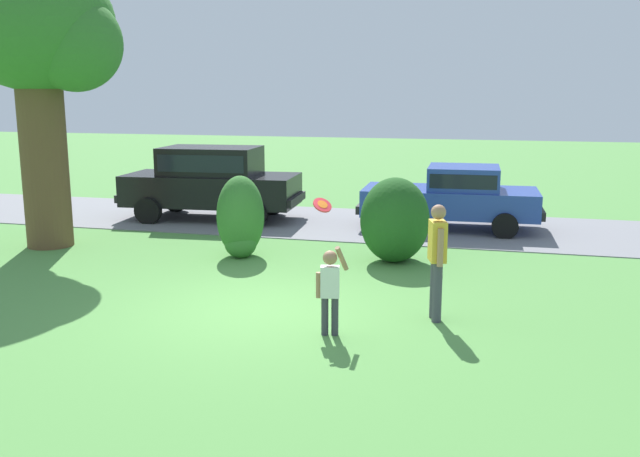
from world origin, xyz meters
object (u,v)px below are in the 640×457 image
Objects in this scene: oak_tree_large at (42,40)px; child_thrower at (330,285)px; parked_suv at (211,179)px; parked_sedan at (454,195)px; adult_onlooker at (437,256)px; frisbee at (322,205)px.

child_thrower is (7.24, -4.09, -3.68)m from oak_tree_large.
oak_tree_large is 5.44m from parked_suv.
parked_suv is at bearing 123.22° from child_thrower.
oak_tree_large is 1.38× the size of parked_sedan.
oak_tree_large is 1.28× the size of parked_suv.
parked_sedan is 6.29m from parked_suv.
child_thrower is 1.73m from adult_onlooker.
parked_suv is at bearing -177.47° from parked_sedan.
oak_tree_large reaches higher than adult_onlooker.
child_thrower is 4.15× the size of frisbee.
child_thrower is at bearing -65.61° from frisbee.
parked_suv reaches higher than child_thrower.
oak_tree_large is 9.09m from child_thrower.
child_thrower is at bearing -56.78° from parked_suv.
adult_onlooker is (6.50, -6.81, -0.09)m from parked_suv.
adult_onlooker reaches higher than child_thrower.
adult_onlooker reaches higher than parked_sedan.
parked_sedan is at bearing 79.53° from frisbee.
oak_tree_large is at bearing 150.54° from child_thrower.
oak_tree_large reaches higher than parked_sedan.
frisbee is at bearing -163.68° from adult_onlooker.
oak_tree_large reaches higher than frisbee.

